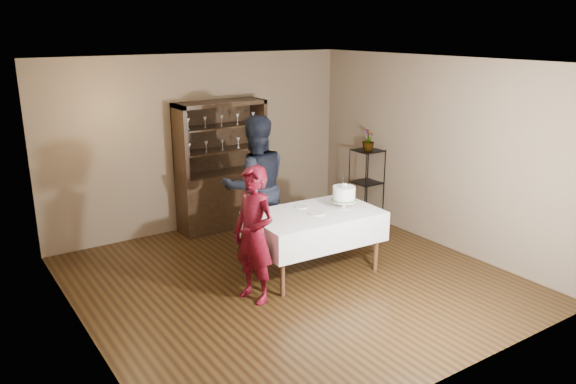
# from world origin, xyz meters

# --- Properties ---
(floor) EXTENTS (5.00, 5.00, 0.00)m
(floor) POSITION_xyz_m (0.00, 0.00, 0.00)
(floor) COLOR black
(floor) RESTS_ON ground
(ceiling) EXTENTS (5.00, 5.00, 0.00)m
(ceiling) POSITION_xyz_m (0.00, 0.00, 2.70)
(ceiling) COLOR silver
(ceiling) RESTS_ON back_wall
(back_wall) EXTENTS (5.00, 0.02, 2.70)m
(back_wall) POSITION_xyz_m (0.00, 2.50, 1.35)
(back_wall) COLOR brown
(back_wall) RESTS_ON floor
(wall_left) EXTENTS (0.02, 5.00, 2.70)m
(wall_left) POSITION_xyz_m (-2.50, 0.00, 1.35)
(wall_left) COLOR brown
(wall_left) RESTS_ON floor
(wall_right) EXTENTS (0.02, 5.00, 2.70)m
(wall_right) POSITION_xyz_m (2.50, 0.00, 1.35)
(wall_right) COLOR brown
(wall_right) RESTS_ON floor
(china_hutch) EXTENTS (1.40, 0.48, 2.00)m
(china_hutch) POSITION_xyz_m (0.20, 2.25, 0.66)
(china_hutch) COLOR black
(china_hutch) RESTS_ON floor
(plant_etagere) EXTENTS (0.42, 0.42, 1.20)m
(plant_etagere) POSITION_xyz_m (2.28, 1.20, 0.65)
(plant_etagere) COLOR black
(plant_etagere) RESTS_ON floor
(cake_table) EXTENTS (1.68, 1.08, 0.82)m
(cake_table) POSITION_xyz_m (0.38, 0.05, 0.63)
(cake_table) COLOR silver
(cake_table) RESTS_ON floor
(woman) EXTENTS (0.52, 0.66, 1.61)m
(woman) POSITION_xyz_m (-0.65, -0.19, 0.80)
(woman) COLOR #3A0510
(woman) RESTS_ON floor
(man) EXTENTS (1.12, 0.97, 1.96)m
(man) POSITION_xyz_m (0.08, 1.01, 0.98)
(man) COLOR black
(man) RESTS_ON floor
(cake) EXTENTS (0.36, 0.36, 0.45)m
(cake) POSITION_xyz_m (0.80, -0.02, 1.00)
(cake) COLOR white
(cake) RESTS_ON cake_table
(plate_near) EXTENTS (0.25, 0.25, 0.01)m
(plate_near) POSITION_xyz_m (0.37, -0.02, 0.83)
(plate_near) COLOR white
(plate_near) RESTS_ON cake_table
(plate_far) EXTENTS (0.18, 0.18, 0.01)m
(plate_far) POSITION_xyz_m (0.35, 0.30, 0.83)
(plate_far) COLOR white
(plate_far) RESTS_ON cake_table
(potted_plant) EXTENTS (0.27, 0.27, 0.35)m
(potted_plant) POSITION_xyz_m (2.24, 1.16, 1.36)
(potted_plant) COLOR #406A32
(potted_plant) RESTS_ON plant_etagere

